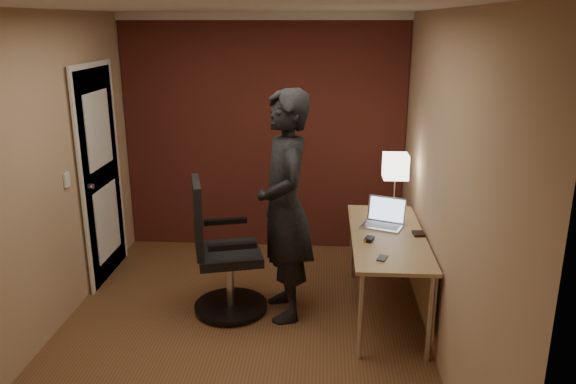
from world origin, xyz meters
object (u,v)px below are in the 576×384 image
object	(u,v)px
mouse	(369,239)
person	(285,207)
office_chair	(221,257)
laptop	(384,218)
desk_lamp	(395,167)
wallet	(419,234)
desk	(396,249)
phone	(382,258)

from	to	relation	value
mouse	person	size ratio (longest dim) A/B	0.05
office_chair	laptop	bearing A→B (deg)	11.06
desk_lamp	wallet	bearing A→B (deg)	-77.23
mouse	person	bearing A→B (deg)	-170.59
desk	office_chair	bearing A→B (deg)	-178.01
mouse	person	distance (m)	0.73
laptop	desk_lamp	bearing A→B (deg)	72.79
desk_lamp	laptop	size ratio (longest dim) A/B	1.33
wallet	desk	bearing A→B (deg)	179.82
laptop	person	xyz separation A→B (m)	(-0.84, -0.25, 0.17)
desk	desk_lamp	world-z (taller)	desk_lamp
laptop	person	bearing A→B (deg)	-163.39
desk_lamp	mouse	xyz separation A→B (m)	(-0.28, -0.77, -0.40)
desk	mouse	bearing A→B (deg)	-146.07
office_chair	person	distance (m)	0.70
wallet	office_chair	world-z (taller)	office_chair
wallet	office_chair	distance (m)	1.66
desk_lamp	wallet	xyz separation A→B (m)	(0.14, -0.61, -0.41)
phone	office_chair	size ratio (longest dim) A/B	0.10
mouse	wallet	xyz separation A→B (m)	(0.41, 0.16, -0.01)
desk_lamp	office_chair	distance (m)	1.76
desk	person	distance (m)	0.99
desk_lamp	laptop	world-z (taller)	desk_lamp
phone	person	distance (m)	0.92
desk	phone	bearing A→B (deg)	-108.34
desk	wallet	distance (m)	0.22
laptop	office_chair	bearing A→B (deg)	-168.94
mouse	wallet	size ratio (longest dim) A/B	0.91
person	office_chair	bearing A→B (deg)	-103.19
laptop	wallet	xyz separation A→B (m)	(0.26, -0.22, -0.05)
laptop	wallet	size ratio (longest dim) A/B	3.66
person	desk_lamp	bearing A→B (deg)	108.50
office_chair	person	bearing A→B (deg)	2.06
office_chair	person	size ratio (longest dim) A/B	0.60
desk_lamp	phone	world-z (taller)	desk_lamp
wallet	desk_lamp	bearing A→B (deg)	102.77
desk	mouse	xyz separation A→B (m)	(-0.24, -0.16, 0.14)
laptop	mouse	world-z (taller)	laptop
phone	office_chair	distance (m)	1.39
mouse	person	xyz separation A→B (m)	(-0.68, 0.13, 0.21)
mouse	office_chair	world-z (taller)	office_chair
mouse	phone	bearing A→B (deg)	-58.39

